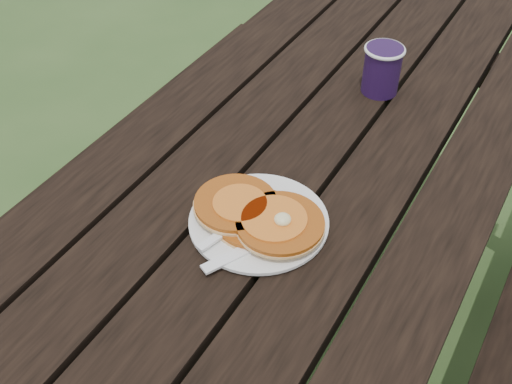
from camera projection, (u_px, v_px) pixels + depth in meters
The scene contains 7 objects.
ground at pixel (287, 371), 1.75m from camera, with size 60.00×60.00×0.00m, color #324E21.
picnic_table at pixel (292, 285), 1.50m from camera, with size 1.36×1.80×0.75m.
plate at pixel (259, 222), 1.11m from camera, with size 0.23×0.23×0.01m, color white.
pancake_stack at pixel (259, 215), 1.09m from camera, with size 0.24×0.15×0.04m.
knife at pixel (251, 247), 1.05m from camera, with size 0.02×0.18×0.01m, color white.
fork at pixel (224, 232), 1.07m from camera, with size 0.03×0.16×0.01m, color white, non-canonical shape.
coffee_cup at pixel (382, 67), 1.37m from camera, with size 0.09×0.09×0.11m.
Camera 1 is at (0.41, -0.87, 1.54)m, focal length 45.00 mm.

